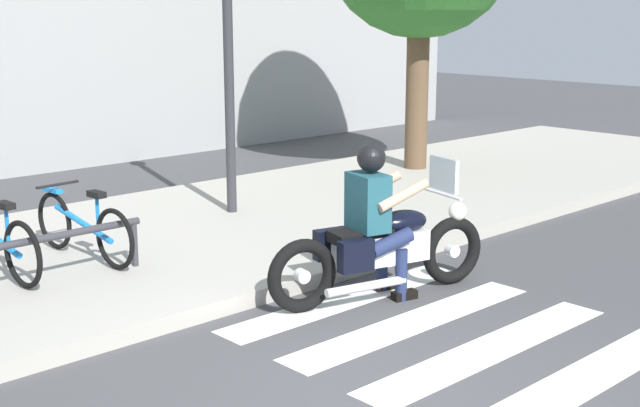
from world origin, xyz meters
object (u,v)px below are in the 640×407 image
at_px(motorcycle, 382,249).
at_px(rider, 376,210).
at_px(street_lamp, 228,17).
at_px(bicycle_4, 83,226).

relative_size(motorcycle, rider, 1.56).
bearing_deg(motorcycle, rider, 163.45).
height_order(motorcycle, street_lamp, street_lamp).
height_order(bicycle_4, street_lamp, street_lamp).
bearing_deg(street_lamp, rider, -103.53).
bearing_deg(rider, street_lamp, 76.47).
xyz_separation_m(bicycle_4, street_lamp, (2.34, 0.63, 2.03)).
height_order(motorcycle, bicycle_4, motorcycle).
xyz_separation_m(rider, street_lamp, (0.76, 3.15, 1.68)).
distance_m(motorcycle, bicycle_4, 3.04).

